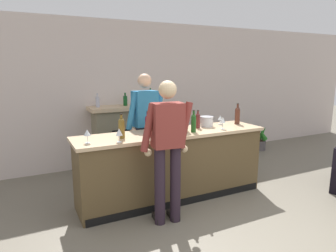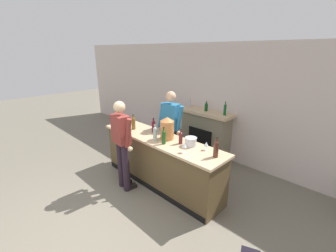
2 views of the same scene
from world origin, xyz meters
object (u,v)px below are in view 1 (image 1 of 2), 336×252
at_px(fireplace_stone, 126,136).
at_px(wine_bottle_rose_blush, 122,127).
at_px(wine_bottle_chardonnay_pale, 148,123).
at_px(wine_glass_by_dispenser, 119,132).
at_px(wine_bottle_port_short, 237,115).
at_px(wine_bottle_cabernet_heavy, 198,120).
at_px(wine_glass_front_left, 87,133).
at_px(person_bartender, 145,126).
at_px(person_customer, 167,147).
at_px(wine_bottle_riesling_slim, 194,122).
at_px(wine_glass_front_right, 220,118).
at_px(wine_glass_back_row, 223,120).
at_px(ice_bucket_steel, 206,121).
at_px(potted_plant_corner, 259,139).
at_px(copper_dispenser, 179,116).
at_px(wine_bottle_merlot_tall, 181,123).

relative_size(fireplace_stone, wine_bottle_rose_blush, 4.68).
distance_m(wine_bottle_chardonnay_pale, wine_glass_by_dispenser, 0.64).
xyz_separation_m(wine_bottle_port_short, wine_bottle_rose_blush, (-1.96, -0.11, -0.01)).
height_order(wine_bottle_cabernet_heavy, wine_glass_front_left, wine_bottle_cabernet_heavy).
distance_m(person_bartender, wine_bottle_cabernet_heavy, 0.81).
bearing_deg(person_customer, wine_bottle_riesling_slim, 35.68).
relative_size(fireplace_stone, person_bartender, 0.83).
height_order(wine_glass_by_dispenser, wine_glass_front_right, wine_glass_by_dispenser).
bearing_deg(wine_bottle_cabernet_heavy, wine_glass_by_dispenser, -166.84).
distance_m(wine_glass_back_row, wine_glass_front_right, 0.39).
bearing_deg(fireplace_stone, ice_bucket_steel, -63.26).
bearing_deg(potted_plant_corner, wine_bottle_chardonnay_pale, -158.93).
xyz_separation_m(wine_bottle_rose_blush, wine_glass_by_dispenser, (-0.09, -0.19, -0.02)).
bearing_deg(wine_glass_by_dispenser, fireplace_stone, 69.28).
xyz_separation_m(person_bartender, copper_dispenser, (0.34, -0.44, 0.21)).
bearing_deg(wine_bottle_port_short, wine_bottle_chardonnay_pale, 177.50).
xyz_separation_m(person_customer, wine_bottle_rose_blush, (-0.38, 0.56, 0.17)).
distance_m(potted_plant_corner, wine_bottle_port_short, 2.41).
bearing_deg(potted_plant_corner, copper_dispenser, -154.87).
xyz_separation_m(fireplace_stone, copper_dispenser, (0.26, -1.61, 0.60)).
bearing_deg(wine_glass_back_row, person_customer, -158.63).
relative_size(copper_dispenser, wine_glass_front_right, 2.94).
bearing_deg(wine_bottle_chardonnay_pale, wine_bottle_port_short, -2.50).
bearing_deg(wine_glass_front_left, potted_plant_corner, 19.94).
distance_m(wine_bottle_merlot_tall, wine_glass_front_right, 0.96).
bearing_deg(wine_bottle_chardonnay_pale, wine_bottle_riesling_slim, -25.53).
bearing_deg(person_bartender, ice_bucket_steel, -23.95).
xyz_separation_m(fireplace_stone, wine_bottle_chardonnay_pale, (-0.19, -1.54, 0.52)).
bearing_deg(wine_glass_by_dispenser, potted_plant_corner, 23.14).
distance_m(fireplace_stone, copper_dispenser, 1.74).
bearing_deg(person_bartender, wine_bottle_rose_blush, -135.06).
xyz_separation_m(ice_bucket_steel, wine_glass_front_right, (0.29, 0.05, 0.02)).
bearing_deg(ice_bucket_steel, wine_bottle_chardonnay_pale, 179.59).
height_order(wine_bottle_port_short, wine_bottle_cabernet_heavy, wine_bottle_port_short).
height_order(wine_bottle_riesling_slim, wine_glass_front_left, wine_bottle_riesling_slim).
bearing_deg(wine_bottle_riesling_slim, wine_glass_front_right, 24.61).
distance_m(person_customer, wine_glass_front_left, 0.97).
relative_size(copper_dispenser, wine_bottle_cabernet_heavy, 1.56).
xyz_separation_m(potted_plant_corner, person_bartender, (-3.20, -0.90, 0.74)).
relative_size(wine_bottle_cabernet_heavy, wine_bottle_rose_blush, 0.85).
height_order(wine_bottle_rose_blush, wine_glass_back_row, wine_bottle_rose_blush).
height_order(wine_bottle_chardonnay_pale, wine_glass_front_right, wine_bottle_chardonnay_pale).
distance_m(wine_bottle_merlot_tall, wine_glass_back_row, 0.70).
relative_size(wine_bottle_riesling_slim, wine_bottle_merlot_tall, 0.91).
xyz_separation_m(wine_bottle_merlot_tall, wine_bottle_rose_blush, (-0.80, 0.12, -0.01)).
xyz_separation_m(wine_bottle_chardonnay_pale, wine_glass_front_left, (-0.89, -0.25, -0.01)).
relative_size(wine_glass_front_left, wine_glass_back_row, 0.94).
bearing_deg(wine_glass_back_row, wine_glass_front_left, 178.68).
distance_m(person_customer, ice_bucket_steel, 1.26).
bearing_deg(wine_bottle_cabernet_heavy, wine_bottle_rose_blush, -174.51).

